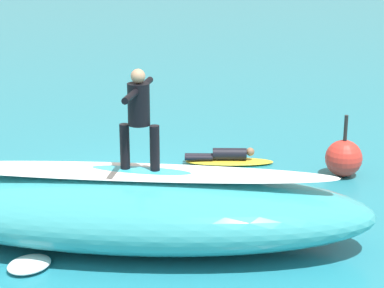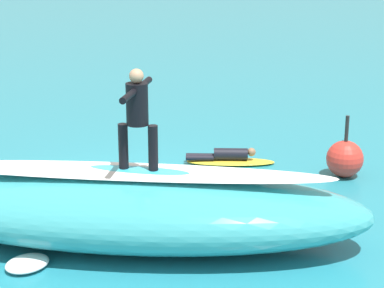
{
  "view_description": "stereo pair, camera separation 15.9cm",
  "coord_description": "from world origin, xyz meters",
  "px_view_note": "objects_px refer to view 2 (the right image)",
  "views": [
    {
      "loc": [
        -1.44,
        13.06,
        4.97
      ],
      "look_at": [
        -1.28,
        0.48,
        1.09
      ],
      "focal_mm": 64.54,
      "sensor_mm": 36.0,
      "label": 1
    },
    {
      "loc": [
        -1.6,
        13.06,
        4.97
      ],
      "look_at": [
        -1.28,
        0.48,
        1.09
      ],
      "focal_mm": 64.54,
      "sensor_mm": 36.0,
      "label": 2
    }
  ],
  "objects_px": {
    "buoy_marker": "(345,159)",
    "surfer_riding": "(137,112)",
    "surfboard_riding": "(139,172)",
    "surfboard_paddling": "(231,162)",
    "surfer_paddling": "(225,155)"
  },
  "relations": [
    {
      "from": "surfboard_riding",
      "to": "buoy_marker",
      "type": "relative_size",
      "value": 1.68
    },
    {
      "from": "surfboard_paddling",
      "to": "buoy_marker",
      "type": "height_order",
      "value": "buoy_marker"
    },
    {
      "from": "surfboard_paddling",
      "to": "buoy_marker",
      "type": "bearing_deg",
      "value": -17.76
    },
    {
      "from": "surfer_riding",
      "to": "surfboard_paddling",
      "type": "relative_size",
      "value": 0.84
    },
    {
      "from": "surfer_riding",
      "to": "surfboard_riding",
      "type": "bearing_deg",
      "value": -170.29
    },
    {
      "from": "buoy_marker",
      "to": "surfer_riding",
      "type": "bearing_deg",
      "value": 39.84
    },
    {
      "from": "buoy_marker",
      "to": "surfboard_paddling",
      "type": "bearing_deg",
      "value": -18.09
    },
    {
      "from": "surfer_riding",
      "to": "surfboard_paddling",
      "type": "distance_m",
      "value": 4.94
    },
    {
      "from": "surfer_riding",
      "to": "surfboard_paddling",
      "type": "xyz_separation_m",
      "value": [
        -1.62,
        -4.12,
        -2.21
      ]
    },
    {
      "from": "surfer_paddling",
      "to": "buoy_marker",
      "type": "height_order",
      "value": "buoy_marker"
    },
    {
      "from": "surfboard_paddling",
      "to": "surfer_riding",
      "type": "bearing_deg",
      "value": -111.21
    },
    {
      "from": "surfboard_riding",
      "to": "buoy_marker",
      "type": "height_order",
      "value": "buoy_marker"
    },
    {
      "from": "surfer_paddling",
      "to": "buoy_marker",
      "type": "relative_size",
      "value": 1.17
    },
    {
      "from": "surfboard_riding",
      "to": "surfer_paddling",
      "type": "bearing_deg",
      "value": -100.39
    },
    {
      "from": "surfer_riding",
      "to": "surfboard_paddling",
      "type": "height_order",
      "value": "surfer_riding"
    }
  ]
}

